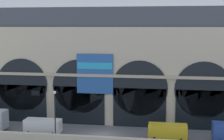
% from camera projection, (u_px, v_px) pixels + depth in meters
% --- Properties ---
extents(ground_plane, '(200.00, 200.00, 0.00)m').
position_uv_depth(ground_plane, '(103.00, 135.00, 48.36)').
color(ground_plane, slate).
extents(station_building, '(49.01, 4.57, 18.28)m').
position_uv_depth(station_building, '(111.00, 68.00, 54.13)').
color(station_building, beige).
rests_on(station_building, ground).
extents(van_midwest, '(5.20, 2.48, 2.20)m').
position_uv_depth(van_midwest, '(43.00, 126.00, 48.73)').
color(van_midwest, white).
rests_on(van_midwest, ground).
extents(van_mideast, '(5.20, 2.48, 2.20)m').
position_uv_depth(van_mideast, '(168.00, 131.00, 46.26)').
color(van_mideast, gold).
rests_on(van_mideast, ground).
extents(street_lamp_quayside, '(0.44, 0.44, 6.90)m').
position_uv_depth(street_lamp_quayside, '(55.00, 109.00, 45.38)').
color(street_lamp_quayside, black).
rests_on(street_lamp_quayside, ground).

